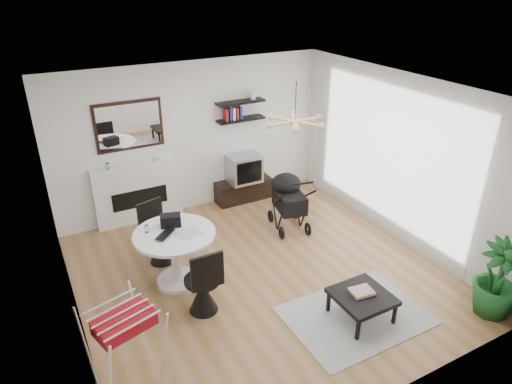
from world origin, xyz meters
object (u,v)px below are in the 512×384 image
fireplace (137,186)px  crt_tv (243,168)px  dining_table (176,250)px  stroller (288,203)px  tv_console (243,190)px  drying_rack (126,347)px  potted_plant (498,279)px  coffee_table (362,297)px

fireplace → crt_tv: 1.99m
dining_table → stroller: (2.23, 0.63, -0.09)m
dining_table → stroller: size_ratio=1.07×
tv_console → dining_table: (-2.01, -1.90, 0.34)m
stroller → dining_table: bearing=-152.3°
tv_console → drying_rack: drying_rack is taller
tv_console → fireplace: bearing=176.4°
crt_tv → potted_plant: 4.64m
fireplace → dining_table: size_ratio=1.92×
crt_tv → potted_plant: (1.36, -4.44, -0.15)m
dining_table → potted_plant: bearing=-36.9°
coffee_table → drying_rack: bearing=173.0°
crt_tv → coffee_table: size_ratio=0.88×
dining_table → crt_tv: bearing=43.3°
tv_console → crt_tv: bearing=-122.0°
drying_rack → fireplace: bearing=56.6°
dining_table → coffee_table: (1.81, -1.82, -0.22)m
fireplace → dining_table: fireplace is taller
drying_rack → coffee_table: 2.89m
crt_tv → dining_table: 2.77m
potted_plant → stroller: bearing=109.9°
drying_rack → potted_plant: size_ratio=0.95×
fireplace → coffee_table: bearing=-65.1°
drying_rack → stroller: bearing=16.3°
dining_table → stroller: stroller is taller
crt_tv → stroller: bearing=-80.2°
coffee_table → potted_plant: size_ratio=0.66×
coffee_table → fireplace: bearing=114.9°
stroller → coffee_table: bearing=-87.7°
drying_rack → stroller: stroller is taller
fireplace → crt_tv: size_ratio=3.56×
tv_console → coffee_table: bearing=-93.1°
fireplace → stroller: 2.62m
stroller → tv_console: bearing=111.7°
coffee_table → tv_console: bearing=86.9°
tv_console → stroller: (0.22, -1.28, 0.24)m
crt_tv → stroller: size_ratio=0.58×
stroller → potted_plant: size_ratio=1.00×
drying_rack → coffee_table: bearing=-23.2°
coffee_table → potted_plant: (1.57, -0.72, 0.20)m
tv_console → drying_rack: size_ratio=1.10×
stroller → potted_plant: 3.37m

